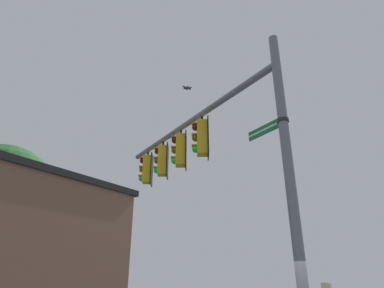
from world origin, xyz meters
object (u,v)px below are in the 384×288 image
at_px(traffic_light_mid_outer, 162,160).
at_px(street_name_sign, 272,126).
at_px(traffic_light_mid_inner, 180,150).
at_px(traffic_light_arm_end, 147,169).
at_px(traffic_light_nearest_pole, 201,138).
at_px(bird_flying, 187,88).

relative_size(traffic_light_mid_outer, street_name_sign, 1.32).
distance_m(traffic_light_mid_inner, traffic_light_arm_end, 2.37).
xyz_separation_m(traffic_light_nearest_pole, street_name_sign, (-2.17, -1.52, -0.68)).
xyz_separation_m(traffic_light_mid_inner, traffic_light_arm_end, (1.94, 1.35, 0.00)).
distance_m(traffic_light_nearest_pole, street_name_sign, 2.73).
distance_m(traffic_light_nearest_pole, traffic_light_mid_outer, 2.37).
height_order(traffic_light_nearest_pole, traffic_light_arm_end, same).
bearing_deg(traffic_light_mid_inner, street_name_sign, -145.00).
bearing_deg(bird_flying, traffic_light_nearest_pole, -167.40).
bearing_deg(traffic_light_mid_inner, traffic_light_mid_outer, 34.74).
height_order(traffic_light_mid_inner, bird_flying, bird_flying).
bearing_deg(street_name_sign, traffic_light_mid_outer, 34.94).
xyz_separation_m(traffic_light_mid_outer, traffic_light_arm_end, (0.97, 0.67, 0.00)).
relative_size(street_name_sign, bird_flying, 2.65).
xyz_separation_m(traffic_light_mid_inner, bird_flying, (1.25, -0.18, 3.12)).
xyz_separation_m(traffic_light_mid_inner, street_name_sign, (-3.14, -2.20, -0.68)).
xyz_separation_m(traffic_light_mid_outer, bird_flying, (0.28, -0.85, 3.12)).
bearing_deg(traffic_light_mid_inner, traffic_light_nearest_pole, -145.26).
relative_size(traffic_light_nearest_pole, traffic_light_arm_end, 1.00).
relative_size(traffic_light_mid_inner, traffic_light_mid_outer, 1.00).
height_order(traffic_light_mid_outer, bird_flying, bird_flying).
relative_size(traffic_light_mid_inner, street_name_sign, 1.32).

